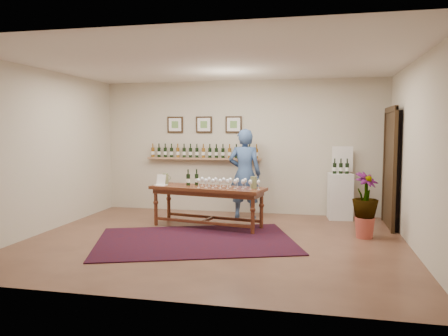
% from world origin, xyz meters
% --- Properties ---
extents(ground, '(6.00, 6.00, 0.00)m').
position_xyz_m(ground, '(0.00, 0.00, 0.00)').
color(ground, '#523324').
rests_on(ground, ground).
extents(room_shell, '(6.00, 6.00, 6.00)m').
position_xyz_m(room_shell, '(2.11, 1.86, 1.12)').
color(room_shell, beige).
rests_on(room_shell, ground).
extents(rug, '(3.58, 2.95, 0.02)m').
position_xyz_m(rug, '(-0.28, -0.07, 0.01)').
color(rug, '#440C0E').
rests_on(rug, ground).
extents(tasting_table, '(2.17, 1.04, 0.74)m').
position_xyz_m(tasting_table, '(-0.34, 0.95, 0.63)').
color(tasting_table, '#471A11').
rests_on(tasting_table, ground).
extents(table_glasses, '(1.26, 0.32, 0.17)m').
position_xyz_m(table_glasses, '(0.00, 0.91, 0.83)').
color(table_glasses, white).
rests_on(table_glasses, tasting_table).
extents(table_bottles, '(0.33, 0.21, 0.34)m').
position_xyz_m(table_bottles, '(-0.66, 1.10, 0.91)').
color(table_bottles, black).
rests_on(table_bottles, tasting_table).
extents(pitcher_left, '(0.15, 0.15, 0.20)m').
position_xyz_m(pitcher_left, '(-1.22, 1.17, 0.84)').
color(pitcher_left, olive).
rests_on(pitcher_left, tasting_table).
extents(pitcher_right, '(0.15, 0.15, 0.21)m').
position_xyz_m(pitcher_right, '(0.51, 0.91, 0.84)').
color(pitcher_right, olive).
rests_on(pitcher_right, tasting_table).
extents(menu_card, '(0.25, 0.20, 0.20)m').
position_xyz_m(menu_card, '(-1.24, 1.01, 0.84)').
color(menu_card, white).
rests_on(menu_card, tasting_table).
extents(display_pedestal, '(0.49, 0.49, 0.91)m').
position_xyz_m(display_pedestal, '(2.05, 2.22, 0.45)').
color(display_pedestal, silver).
rests_on(display_pedestal, ground).
extents(pedestal_bottles, '(0.32, 0.11, 0.32)m').
position_xyz_m(pedestal_bottles, '(2.05, 2.17, 1.07)').
color(pedestal_bottles, black).
rests_on(pedestal_bottles, display_pedestal).
extents(info_sign, '(0.40, 0.06, 0.56)m').
position_xyz_m(info_sign, '(2.09, 2.34, 1.19)').
color(info_sign, white).
rests_on(info_sign, display_pedestal).
extents(potted_plant, '(0.70, 0.70, 0.93)m').
position_xyz_m(potted_plant, '(2.37, 0.71, 0.54)').
color(potted_plant, '#AB4739').
rests_on(potted_plant, ground).
extents(person, '(0.66, 0.44, 1.79)m').
position_xyz_m(person, '(0.18, 1.91, 0.89)').
color(person, '#365180').
rests_on(person, ground).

